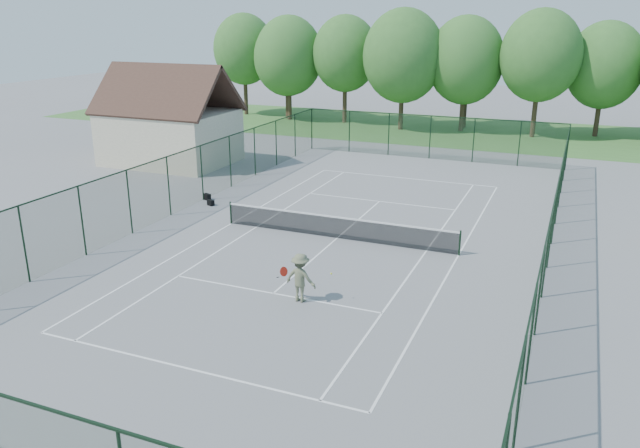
{
  "coord_description": "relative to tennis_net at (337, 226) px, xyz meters",
  "views": [
    {
      "loc": [
        9.49,
        -24.79,
        9.56
      ],
      "look_at": [
        0.0,
        -2.0,
        1.3
      ],
      "focal_mm": 35.0,
      "sensor_mm": 36.0,
      "label": 1
    }
  ],
  "objects": [
    {
      "name": "court_lines",
      "position": [
        0.0,
        0.0,
        -0.57
      ],
      "size": [
        11.05,
        23.85,
        0.01
      ],
      "color": "white",
      "rests_on": "ground"
    },
    {
      "name": "tennis_player",
      "position": [
        1.16,
        -6.57,
        0.31
      ],
      "size": [
        1.89,
        0.94,
        1.77
      ],
      "color": "#676B4D",
      "rests_on": "ground"
    },
    {
      "name": "sports_bag_b",
      "position": [
        -8.06,
        2.24,
        -0.43
      ],
      "size": [
        0.43,
        0.35,
        0.29
      ],
      "primitive_type": "cube",
      "rotation": [
        0.0,
        0.0,
        -0.36
      ],
      "color": "black",
      "rests_on": "ground"
    },
    {
      "name": "grass_far",
      "position": [
        0.0,
        30.0,
        -0.57
      ],
      "size": [
        80.0,
        16.0,
        0.01
      ],
      "primitive_type": "cube",
      "color": "#477E37",
      "rests_on": "ground"
    },
    {
      "name": "fence_enclosure",
      "position": [
        0.0,
        0.0,
        0.98
      ],
      "size": [
        18.05,
        36.05,
        3.02
      ],
      "color": "#19371F",
      "rests_on": "ground"
    },
    {
      "name": "utility_building",
      "position": [
        -16.0,
        10.0,
        2.54
      ],
      "size": [
        8.6,
        6.27,
        6.63
      ],
      "color": "beige",
      "rests_on": "ground"
    },
    {
      "name": "tennis_net",
      "position": [
        0.0,
        0.0,
        0.0
      ],
      "size": [
        11.08,
        0.08,
        1.1
      ],
      "color": "black",
      "rests_on": "ground"
    },
    {
      "name": "tree_line_far",
      "position": [
        0.0,
        30.0,
        5.42
      ],
      "size": [
        39.4,
        6.4,
        9.7
      ],
      "color": "#463223",
      "rests_on": "ground"
    },
    {
      "name": "ground",
      "position": [
        0.0,
        0.0,
        -0.58
      ],
      "size": [
        140.0,
        140.0,
        0.0
      ],
      "primitive_type": "plane",
      "color": "gray",
      "rests_on": "ground"
    },
    {
      "name": "sports_bag_a",
      "position": [
        -8.82,
        3.08,
        -0.41
      ],
      "size": [
        0.48,
        0.39,
        0.34
      ],
      "primitive_type": "cube",
      "rotation": [
        0.0,
        0.0,
        -0.38
      ],
      "color": "black",
      "rests_on": "ground"
    }
  ]
}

